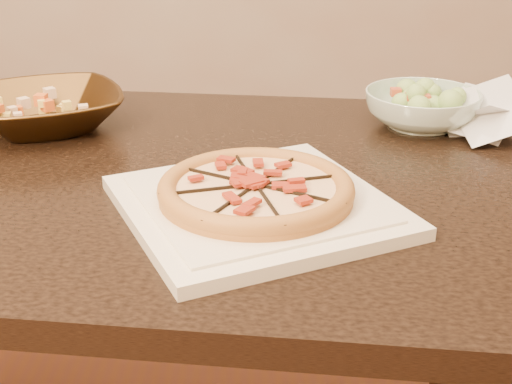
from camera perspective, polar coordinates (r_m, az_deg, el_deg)
dining_table at (r=1.14m, az=-6.18°, el=-3.36°), size 1.39×0.99×0.75m
plate at (r=0.94m, az=-0.00°, el=-1.08°), size 0.44×0.44×0.02m
pizza at (r=0.93m, az=-0.00°, el=0.22°), size 0.26×0.26×0.03m
bronze_bowl at (r=1.32m, az=-16.48°, el=6.29°), size 0.35×0.35×0.07m
mixed_dish at (r=1.31m, az=-16.79°, el=8.24°), size 0.12×0.13×0.03m
salad_bowl at (r=1.31m, az=13.13°, el=6.49°), size 0.27×0.27×0.06m
salad at (r=1.30m, az=13.33°, el=8.57°), size 0.09×0.11×0.04m
cling_film at (r=1.31m, az=17.60°, el=5.67°), size 0.18×0.15×0.05m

